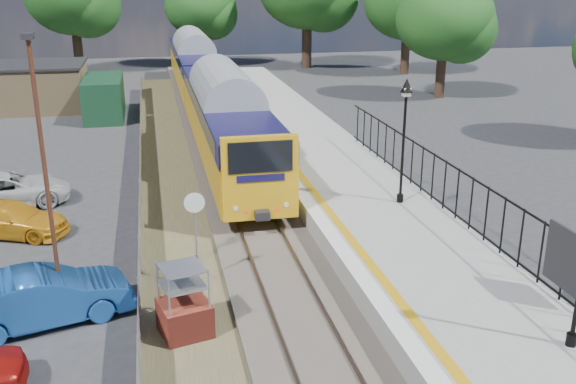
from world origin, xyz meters
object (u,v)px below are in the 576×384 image
object	(u,v)px
train	(206,83)
carpark_lamp	(44,166)
speed_sign	(195,223)
brick_plinth	(184,302)
car_white	(6,190)
victorian_lamp_north	(405,112)
car_blue	(44,297)
car_yellow	(10,219)

from	to	relation	value
train	carpark_lamp	bearing A→B (deg)	-104.33
speed_sign	brick_plinth	bearing A→B (deg)	-102.66
speed_sign	car_white	world-z (taller)	speed_sign
victorian_lamp_north	speed_sign	bearing A→B (deg)	-155.58
carpark_lamp	car_white	distance (m)	10.79
carpark_lamp	car_blue	distance (m)	3.59
speed_sign	car_yellow	bearing A→B (deg)	137.56
car_yellow	train	bearing A→B (deg)	-4.95
brick_plinth	car_yellow	distance (m)	9.98
car_blue	car_white	distance (m)	10.33
carpark_lamp	car_blue	world-z (taller)	carpark_lamp
car_blue	speed_sign	bearing A→B (deg)	-89.72
train	car_white	world-z (taller)	train
car_white	car_blue	bearing A→B (deg)	-177.83
speed_sign	carpark_lamp	xyz separation A→B (m)	(-3.79, -0.92, 2.24)
train	carpark_lamp	world-z (taller)	carpark_lamp
speed_sign	carpark_lamp	world-z (taller)	carpark_lamp
train	speed_sign	bearing A→B (deg)	-96.02
train	speed_sign	size ratio (longest dim) A/B	13.54
car_yellow	car_white	distance (m)	3.28
speed_sign	car_yellow	xyz separation A→B (m)	(-6.26, 5.53, -1.47)
speed_sign	car_yellow	size ratio (longest dim) A/B	0.72
car_yellow	car_white	world-z (taller)	car_white
victorian_lamp_north	car_yellow	size ratio (longest dim) A/B	1.10
train	speed_sign	world-z (taller)	train
carpark_lamp	car_yellow	xyz separation A→B (m)	(-2.47, 6.45, -3.71)
victorian_lamp_north	speed_sign	distance (m)	8.85
victorian_lamp_north	car_blue	world-z (taller)	victorian_lamp_north
train	car_blue	size ratio (longest dim) A/B	8.86
victorian_lamp_north	car_blue	distance (m)	13.37
victorian_lamp_north	brick_plinth	distance (m)	10.92
brick_plinth	car_blue	distance (m)	3.91
victorian_lamp_north	brick_plinth	bearing A→B (deg)	-143.45
train	brick_plinth	size ratio (longest dim) A/B	20.63
car_blue	car_yellow	distance (m)	7.06
car_yellow	car_white	size ratio (longest dim) A/B	0.84
carpark_lamp	car_white	world-z (taller)	carpark_lamp
brick_plinth	car_yellow	xyz separation A→B (m)	(-5.72, 8.18, -0.34)
brick_plinth	carpark_lamp	bearing A→B (deg)	152.06
victorian_lamp_north	car_yellow	xyz separation A→B (m)	(-14.06, 1.99, -3.69)
brick_plinth	car_blue	xyz separation A→B (m)	(-3.63, 1.43, -0.19)
car_blue	carpark_lamp	bearing A→B (deg)	-68.64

